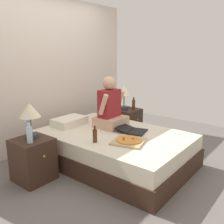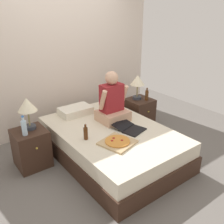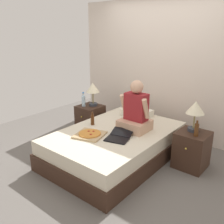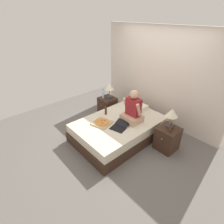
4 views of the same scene
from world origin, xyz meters
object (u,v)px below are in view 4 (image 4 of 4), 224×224
(lamp_on_left_nightstand, at_px, (109,87))
(water_bottle, at_px, (103,94))
(bed, at_px, (119,129))
(beer_bottle, at_px, (170,128))
(lamp_on_right_nightstand, at_px, (172,114))
(pizza_box, at_px, (102,123))
(nightstand_left, at_px, (107,106))
(laptop, at_px, (119,127))
(beer_bottle_on_bed, at_px, (106,111))
(nightstand_right, at_px, (167,138))
(person_seated, at_px, (133,110))

(lamp_on_left_nightstand, xyz_separation_m, water_bottle, (-0.12, -0.14, -0.22))
(bed, distance_m, lamp_on_left_nightstand, 1.31)
(water_bottle, xyz_separation_m, beer_bottle, (2.22, -0.01, -0.02))
(lamp_on_right_nightstand, relative_size, pizza_box, 0.91)
(nightstand_left, distance_m, laptop, 1.44)
(water_bottle, distance_m, beer_bottle_on_bed, 0.81)
(nightstand_right, distance_m, person_seated, 1.00)
(nightstand_right, distance_m, beer_bottle, 0.39)
(person_seated, bearing_deg, laptop, -89.16)
(lamp_on_right_nightstand, xyz_separation_m, beer_bottle_on_bed, (-1.46, -0.59, -0.32))
(lamp_on_right_nightstand, distance_m, beer_bottle_on_bed, 1.61)
(beer_bottle, relative_size, beer_bottle_on_bed, 1.05)
(lamp_on_right_nightstand, distance_m, beer_bottle, 0.29)
(nightstand_left, height_order, lamp_on_left_nightstand, lamp_on_left_nightstand)
(pizza_box, distance_m, beer_bottle_on_bed, 0.44)
(nightstand_right, bearing_deg, laptop, -139.95)
(lamp_on_left_nightstand, height_order, nightstand_right, lamp_on_left_nightstand)
(nightstand_left, height_order, lamp_on_right_nightstand, lamp_on_right_nightstand)
(nightstand_left, xyz_separation_m, laptop, (1.24, -0.70, 0.21))
(bed, xyz_separation_m, beer_bottle, (1.11, 0.40, 0.42))
(water_bottle, bearing_deg, pizza_box, -40.59)
(person_seated, relative_size, laptop, 1.62)
(water_bottle, bearing_deg, beer_bottle_on_bed, -34.35)
(beer_bottle_on_bed, bearing_deg, lamp_on_right_nightstand, 22.03)
(bed, distance_m, pizza_box, 0.50)
(beer_bottle_on_bed, bearing_deg, bed, 4.58)
(nightstand_left, height_order, beer_bottle, beer_bottle)
(lamp_on_right_nightstand, height_order, laptop, lamp_on_right_nightstand)
(person_seated, bearing_deg, water_bottle, 172.38)
(beer_bottle, distance_m, beer_bottle_on_bed, 1.62)
(bed, xyz_separation_m, beer_bottle_on_bed, (-0.46, -0.04, 0.33))
(bed, height_order, person_seated, person_seated)
(nightstand_right, distance_m, lamp_on_right_nightstand, 0.61)
(bed, distance_m, person_seated, 0.61)
(nightstand_left, relative_size, nightstand_right, 1.00)
(lamp_on_left_nightstand, relative_size, pizza_box, 0.91)
(laptop, xyz_separation_m, pizza_box, (-0.39, -0.19, -0.00))
(person_seated, height_order, pizza_box, person_seated)
(beer_bottle_on_bed, bearing_deg, beer_bottle, 15.77)
(nightstand_left, relative_size, water_bottle, 2.00)
(laptop, bearing_deg, person_seated, 90.84)
(bed, height_order, laptop, laptop)
(water_bottle, relative_size, pizza_box, 0.56)
(nightstand_right, bearing_deg, lamp_on_left_nightstand, 178.59)
(nightstand_right, bearing_deg, beer_bottle, -54.99)
(nightstand_left, height_order, person_seated, person_seated)
(bed, bearing_deg, beer_bottle, 20.10)
(beer_bottle, height_order, person_seated, person_seated)
(water_bottle, bearing_deg, laptop, -24.69)
(bed, relative_size, lamp_on_left_nightstand, 4.78)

